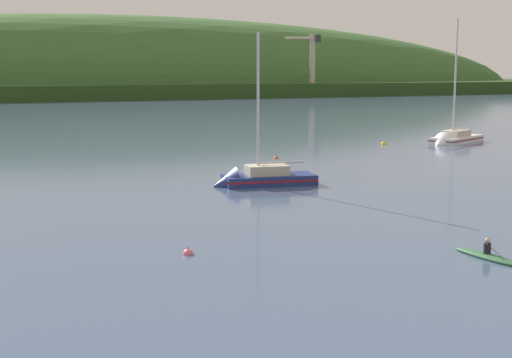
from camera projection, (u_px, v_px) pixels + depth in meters
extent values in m
cube|color=#27431B|center=(111.00, 90.00, 220.87)|extent=(426.18, 94.14, 4.28)
ellipsoid|color=#38602D|center=(129.00, 94.00, 245.42)|extent=(343.29, 104.67, 53.85)
sphere|color=#38602D|center=(95.00, 73.00, 207.83)|extent=(9.28, 9.28, 9.28)
cube|color=#4C4C51|center=(312.00, 93.00, 227.31)|extent=(5.10, 5.10, 2.00)
cylinder|color=#BCB293|center=(312.00, 62.00, 225.81)|extent=(1.77, 1.77, 17.73)
cylinder|color=#BCB293|center=(300.00, 38.00, 224.83)|extent=(9.50, 4.68, 0.98)
cube|color=#333338|center=(318.00, 38.00, 224.61)|extent=(2.41, 2.90, 2.13)
cube|color=white|center=(456.00, 143.00, 81.06)|extent=(8.47, 6.49, 1.47)
cone|color=white|center=(440.00, 145.00, 78.06)|extent=(3.14, 3.48, 2.87)
cube|color=maroon|center=(457.00, 139.00, 81.00)|extent=(8.49, 6.51, 0.14)
cube|color=#BCB299|center=(456.00, 133.00, 80.75)|extent=(4.14, 3.52, 0.71)
cylinder|color=silver|center=(455.00, 78.00, 79.20)|extent=(0.21, 0.21, 13.18)
cylinder|color=silver|center=(461.00, 128.00, 81.65)|extent=(3.77, 2.18, 0.17)
cube|color=navy|center=(269.00, 184.00, 51.03)|extent=(6.79, 3.33, 1.31)
cone|color=navy|center=(225.00, 186.00, 50.19)|extent=(1.88, 2.76, 2.62)
cube|color=maroon|center=(269.00, 179.00, 50.98)|extent=(6.79, 3.36, 0.15)
cube|color=#BCB299|center=(267.00, 170.00, 50.83)|extent=(3.11, 2.12, 0.71)
cylinder|color=silver|center=(258.00, 105.00, 49.95)|extent=(0.19, 0.19, 10.07)
cylinder|color=silver|center=(281.00, 162.00, 51.03)|extent=(3.45, 0.47, 0.15)
ellipsoid|color=#33663D|center=(487.00, 257.00, 31.02)|extent=(1.29, 3.64, 0.30)
cylinder|color=black|center=(487.00, 249.00, 30.97)|extent=(0.37, 0.37, 0.55)
sphere|color=tan|center=(488.00, 240.00, 30.91)|extent=(0.22, 0.22, 0.22)
cylinder|color=olive|center=(494.00, 250.00, 31.05)|extent=(1.24, 0.24, 0.89)
sphere|color=#E06675|center=(188.00, 254.00, 31.68)|extent=(0.49, 0.49, 0.49)
cylinder|color=black|center=(188.00, 248.00, 31.64)|extent=(0.04, 0.04, 0.08)
sphere|color=yellow|center=(384.00, 144.00, 78.96)|extent=(0.63, 0.63, 0.63)
cylinder|color=black|center=(384.00, 141.00, 78.91)|extent=(0.04, 0.04, 0.08)
sphere|color=#EA5B19|center=(276.00, 158.00, 66.38)|extent=(0.45, 0.45, 0.45)
cylinder|color=black|center=(276.00, 156.00, 66.34)|extent=(0.04, 0.04, 0.08)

